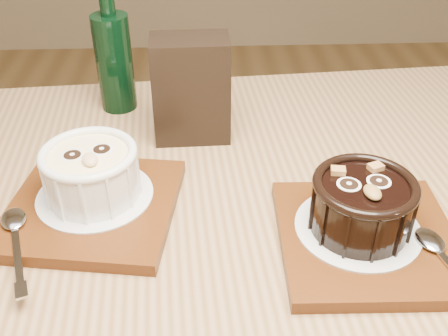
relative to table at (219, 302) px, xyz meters
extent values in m
cube|color=brown|center=(0.00, 0.00, 0.07)|extent=(1.26, 0.89, 0.04)
cube|color=#55290E|center=(-0.14, 0.06, 0.10)|extent=(0.20, 0.20, 0.01)
cylinder|color=silver|center=(-0.14, 0.07, 0.11)|extent=(0.13, 0.13, 0.00)
cylinder|color=white|center=(-0.14, 0.07, 0.13)|extent=(0.10, 0.10, 0.05)
cylinder|color=#FCE39A|center=(-0.14, 0.07, 0.16)|extent=(0.09, 0.09, 0.00)
torus|color=white|center=(-0.14, 0.07, 0.16)|extent=(0.11, 0.11, 0.01)
cylinder|color=black|center=(-0.15, 0.07, 0.16)|extent=(0.02, 0.02, 0.00)
cylinder|color=black|center=(-0.12, 0.08, 0.16)|extent=(0.02, 0.02, 0.00)
ellipsoid|color=#D6AF7D|center=(-0.13, 0.05, 0.16)|extent=(0.02, 0.03, 0.01)
cube|color=#55290E|center=(0.15, -0.01, 0.10)|extent=(0.18, 0.18, 0.01)
cylinder|color=silver|center=(0.15, 0.00, 0.11)|extent=(0.13, 0.13, 0.00)
cylinder|color=black|center=(0.15, 0.00, 0.13)|extent=(0.10, 0.10, 0.05)
cylinder|color=black|center=(0.15, 0.00, 0.16)|extent=(0.09, 0.09, 0.00)
torus|color=black|center=(0.15, 0.00, 0.16)|extent=(0.10, 0.10, 0.01)
cylinder|color=black|center=(0.13, 0.00, 0.16)|extent=(0.02, 0.02, 0.00)
cylinder|color=black|center=(0.16, 0.01, 0.16)|extent=(0.02, 0.02, 0.00)
ellipsoid|color=brown|center=(0.15, -0.01, 0.16)|extent=(0.02, 0.03, 0.01)
cube|color=#915E2F|center=(0.12, 0.02, 0.16)|extent=(0.02, 0.01, 0.01)
cube|color=#915E2F|center=(0.16, 0.03, 0.16)|extent=(0.02, 0.02, 0.01)
cube|color=black|center=(-0.03, 0.22, 0.16)|extent=(0.10, 0.06, 0.14)
cylinder|color=black|center=(-0.14, 0.31, 0.16)|extent=(0.05, 0.05, 0.14)
camera|label=1|loc=(-0.01, -0.40, 0.47)|focal=42.00mm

